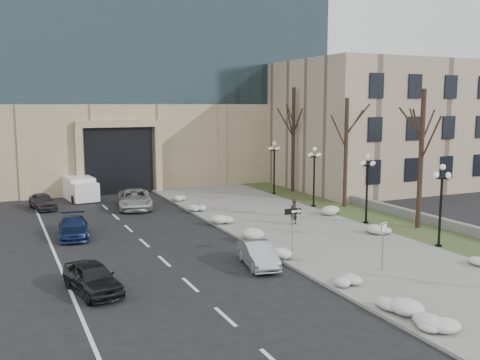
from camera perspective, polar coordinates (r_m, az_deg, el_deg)
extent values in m
plane|color=black|center=(22.74, 16.19, -12.97)|extent=(160.00, 160.00, 0.00)
cube|color=gray|center=(35.61, 5.64, -4.88)|extent=(9.00, 40.00, 0.12)
cube|color=gray|center=(33.60, -1.02, -5.62)|extent=(0.30, 40.00, 0.14)
cube|color=#364221|center=(39.24, 13.88, -3.88)|extent=(4.00, 40.00, 0.10)
cube|color=slate|center=(41.94, 14.33, -2.71)|extent=(0.50, 30.00, 0.70)
cube|color=tan|center=(59.28, -12.94, 4.02)|extent=(40.00, 20.00, 8.00)
cube|color=black|center=(50.17, -13.00, 2.15)|extent=(6.00, 2.50, 6.00)
cube|color=tan|center=(48.58, -12.79, 5.87)|extent=(7.50, 0.60, 0.60)
cube|color=tan|center=(48.21, -16.73, 1.78)|extent=(0.60, 0.60, 6.00)
cube|color=tan|center=(49.66, -8.71, 2.20)|extent=(0.60, 0.60, 6.00)
cube|color=tan|center=(56.88, 14.76, 5.81)|extent=(22.00, 18.00, 12.00)
cube|color=black|center=(45.15, 14.01, 0.83)|extent=(1.40, 0.25, 2.00)
cube|color=black|center=(47.75, 17.76, 1.07)|extent=(1.40, 0.25, 2.00)
cube|color=black|center=(50.53, 21.11, 1.28)|extent=(1.40, 0.25, 2.00)
cube|color=black|center=(53.46, 24.10, 1.47)|extent=(1.40, 0.25, 2.00)
cube|color=black|center=(44.86, 14.16, 5.27)|extent=(1.40, 0.25, 2.00)
cube|color=black|center=(47.47, 17.94, 5.27)|extent=(1.40, 0.25, 2.00)
cube|color=black|center=(50.26, 21.31, 5.24)|extent=(1.40, 0.25, 2.00)
cube|color=black|center=(44.83, 14.32, 9.74)|extent=(1.40, 0.25, 2.00)
cube|color=black|center=(47.44, 18.13, 9.49)|extent=(1.40, 0.25, 2.00)
cube|color=black|center=(50.24, 21.52, 9.23)|extent=(1.40, 0.25, 2.00)
imported|color=black|center=(24.13, -15.47, -10.00)|extent=(2.36, 4.17, 1.34)
imported|color=#AAABB2|center=(26.88, 1.94, -7.95)|extent=(1.93, 3.88, 1.22)
imported|color=navy|center=(34.13, -17.34, -4.83)|extent=(2.21, 4.42, 1.23)
imported|color=silver|center=(42.22, -11.17, -2.00)|extent=(3.38, 5.65, 1.47)
imported|color=#323137|center=(43.78, -20.31, -2.14)|extent=(2.08, 3.89, 1.26)
imported|color=black|center=(35.60, 5.73, -3.39)|extent=(0.71, 0.57, 1.69)
cube|color=white|center=(48.33, -17.02, -0.68)|extent=(2.55, 4.91, 1.89)
cube|color=white|center=(45.63, -16.17, -1.27)|extent=(2.13, 1.71, 1.51)
cylinder|color=black|center=(45.67, -17.35, -1.97)|extent=(0.30, 0.68, 0.66)
cylinder|color=black|center=(46.13, -15.07, -1.78)|extent=(0.30, 0.68, 0.66)
cylinder|color=black|center=(49.58, -18.44, -1.24)|extent=(0.30, 0.68, 0.66)
cylinder|color=black|center=(50.00, -16.33, -1.08)|extent=(0.30, 0.68, 0.66)
cylinder|color=slate|center=(28.44, 5.62, -5.69)|extent=(0.06, 0.06, 2.56)
cube|color=black|center=(28.18, 5.65, -3.36)|extent=(0.94, 0.12, 0.32)
cube|color=white|center=(28.23, 5.94, -3.35)|extent=(0.44, 0.05, 0.12)
cone|color=white|center=(28.33, 6.40, -3.31)|extent=(0.24, 0.27, 0.26)
cylinder|color=slate|center=(26.64, 14.98, -7.05)|extent=(0.07, 0.07, 2.42)
cube|color=white|center=(26.40, 15.06, -4.98)|extent=(0.51, 0.21, 0.53)
cube|color=black|center=(26.38, 15.11, -4.99)|extent=(0.44, 0.16, 0.46)
cube|color=white|center=(26.38, 15.12, -4.99)|extent=(0.38, 0.14, 0.40)
ellipsoid|color=silver|center=(20.62, 20.10, -14.50)|extent=(1.10, 1.60, 0.36)
ellipsoid|color=silver|center=(24.64, 10.86, -10.38)|extent=(1.10, 1.60, 0.36)
ellipsoid|color=silver|center=(27.82, 5.26, -8.09)|extent=(1.10, 1.60, 0.36)
ellipsoid|color=silver|center=(31.72, 1.15, -6.02)|extent=(1.10, 1.60, 0.36)
ellipsoid|color=silver|center=(35.59, -1.49, -4.46)|extent=(1.10, 1.60, 0.36)
ellipsoid|color=silver|center=(39.73, -4.21, -3.14)|extent=(1.10, 1.60, 0.36)
ellipsoid|color=silver|center=(44.26, -6.43, -2.00)|extent=(1.10, 1.60, 0.36)
ellipsoid|color=silver|center=(29.82, 24.03, -7.67)|extent=(1.10, 1.60, 0.36)
ellipsoid|color=silver|center=(34.11, 15.07, -5.30)|extent=(1.10, 1.60, 0.36)
ellipsoid|color=silver|center=(39.00, 9.73, -3.45)|extent=(1.10, 1.60, 0.36)
ellipsoid|color=silver|center=(32.32, 0.95, -5.75)|extent=(1.10, 1.60, 0.36)
ellipsoid|color=silver|center=(21.86, 16.20, -13.00)|extent=(1.10, 1.60, 0.36)
cylinder|color=black|center=(32.33, 20.41, -6.64)|extent=(0.36, 0.36, 0.20)
cylinder|color=black|center=(31.92, 20.58, -3.33)|extent=(0.14, 0.14, 4.00)
cylinder|color=black|center=(31.60, 20.76, 0.23)|extent=(0.10, 0.90, 0.10)
cylinder|color=black|center=(31.60, 20.76, 0.23)|extent=(0.90, 0.10, 0.10)
sphere|color=silver|center=(31.53, 20.82, 1.31)|extent=(0.32, 0.32, 0.32)
sphere|color=silver|center=(31.90, 21.34, 0.54)|extent=(0.28, 0.28, 0.28)
sphere|color=silver|center=(31.26, 20.20, 0.45)|extent=(0.28, 0.28, 0.28)
sphere|color=silver|center=(31.89, 20.20, 0.59)|extent=(0.28, 0.28, 0.28)
sphere|color=silver|center=(31.27, 21.36, 0.39)|extent=(0.28, 0.28, 0.28)
cylinder|color=black|center=(37.04, 13.27, -4.49)|extent=(0.36, 0.36, 0.20)
cylinder|color=black|center=(36.68, 13.37, -1.59)|extent=(0.14, 0.14, 4.00)
cylinder|color=black|center=(36.40, 13.47, 1.51)|extent=(0.10, 0.90, 0.10)
cylinder|color=black|center=(36.40, 13.47, 1.51)|extent=(0.90, 0.10, 0.10)
sphere|color=silver|center=(36.34, 13.50, 2.45)|extent=(0.32, 0.32, 0.32)
sphere|color=silver|center=(36.66, 14.03, 1.78)|extent=(0.28, 0.28, 0.28)
sphere|color=silver|center=(36.11, 12.92, 1.72)|extent=(0.28, 0.28, 0.28)
sphere|color=silver|center=(36.74, 13.04, 1.82)|extent=(0.28, 0.28, 0.28)
sphere|color=silver|center=(36.04, 13.92, 1.67)|extent=(0.28, 0.28, 0.28)
cylinder|color=black|center=(42.23, 7.84, -2.80)|extent=(0.36, 0.36, 0.20)
cylinder|color=black|center=(41.91, 7.89, -0.25)|extent=(0.14, 0.14, 4.00)
cylinder|color=black|center=(41.67, 7.94, 2.47)|extent=(0.10, 0.90, 0.10)
cylinder|color=black|center=(41.67, 7.94, 2.47)|extent=(0.90, 0.10, 0.10)
sphere|color=silver|center=(41.61, 7.96, 3.30)|extent=(0.32, 0.32, 0.32)
sphere|color=silver|center=(41.90, 8.47, 2.70)|extent=(0.28, 0.28, 0.28)
sphere|color=silver|center=(41.41, 7.42, 2.66)|extent=(0.28, 0.28, 0.28)
sphere|color=silver|center=(42.03, 7.62, 2.74)|extent=(0.28, 0.28, 0.28)
sphere|color=silver|center=(41.28, 8.28, 2.62)|extent=(0.28, 0.28, 0.28)
cylinder|color=black|center=(47.74, 3.64, -1.47)|extent=(0.36, 0.36, 0.20)
cylinder|color=black|center=(47.46, 3.66, 0.79)|extent=(0.14, 0.14, 4.00)
cylinder|color=black|center=(47.24, 3.68, 3.20)|extent=(0.10, 0.90, 0.10)
cylinder|color=black|center=(47.24, 3.68, 3.20)|extent=(0.90, 0.10, 0.10)
sphere|color=silver|center=(47.20, 3.69, 3.93)|extent=(0.32, 0.32, 0.32)
sphere|color=silver|center=(47.45, 4.16, 3.40)|extent=(0.28, 0.28, 0.28)
sphere|color=silver|center=(47.02, 3.20, 3.36)|extent=(0.28, 0.28, 0.28)
sphere|color=silver|center=(47.63, 3.43, 3.42)|extent=(0.28, 0.28, 0.28)
sphere|color=silver|center=(46.84, 3.95, 3.34)|extent=(0.28, 0.28, 0.28)
cylinder|color=black|center=(35.91, 18.73, 2.02)|extent=(0.32, 0.32, 9.00)
cylinder|color=black|center=(42.06, 11.21, 2.79)|extent=(0.32, 0.32, 8.50)
cylinder|color=black|center=(48.70, 5.69, 4.21)|extent=(0.32, 0.32, 9.50)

